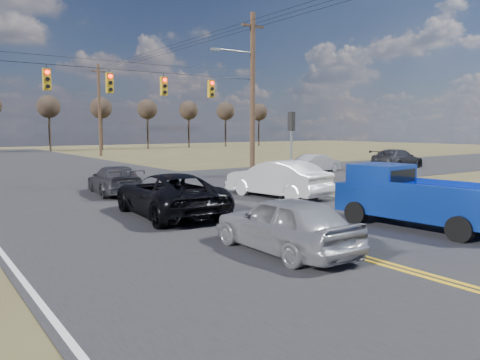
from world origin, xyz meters
TOP-DOWN VIEW (x-y plane):
  - ground at (0.00, 0.00)m, footprint 160.00×160.00m
  - road_main at (0.00, 10.00)m, footprint 14.00×120.00m
  - road_cross at (0.00, 18.00)m, footprint 120.00×12.00m
  - signal_gantry at (0.50, 17.79)m, footprint 19.60×4.83m
  - utility_poles at (0.00, 17.00)m, footprint 19.60×58.32m
  - treeline at (0.00, 26.96)m, footprint 87.00×117.80m
  - pickup_truck at (4.01, 3.16)m, footprint 2.41×5.17m
  - silver_suv at (-1.13, 3.23)m, footprint 1.70×4.19m
  - black_suv at (-1.23, 9.22)m, footprint 2.90×5.57m
  - white_car_queue at (4.70, 10.48)m, footprint 2.48×5.15m
  - dgrey_car_queue at (-0.80, 15.50)m, footprint 2.44×4.74m
  - cross_car_east_near at (14.58, 17.93)m, footprint 1.78×3.98m
  - cross_car_east_far at (21.64, 16.60)m, footprint 2.66×5.28m

SIDE VIEW (x-z plane):
  - ground at x=0.00m, z-range 0.00..0.00m
  - road_main at x=0.00m, z-range -0.01..0.01m
  - road_cross at x=0.00m, z-range -0.01..0.01m
  - cross_car_east_near at x=14.58m, z-range 0.00..1.27m
  - dgrey_car_queue at x=-0.80m, z-range 0.00..1.31m
  - silver_suv at x=-1.13m, z-range 0.00..1.43m
  - cross_car_east_far at x=21.64m, z-range 0.00..1.47m
  - black_suv at x=-1.23m, z-range 0.00..1.50m
  - white_car_queue at x=4.70m, z-range 0.00..1.63m
  - pickup_truck at x=4.01m, z-range -0.03..1.85m
  - signal_gantry at x=0.50m, z-range 0.06..10.06m
  - utility_poles at x=0.00m, z-range 0.23..10.23m
  - treeline at x=0.00m, z-range 2.00..9.40m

